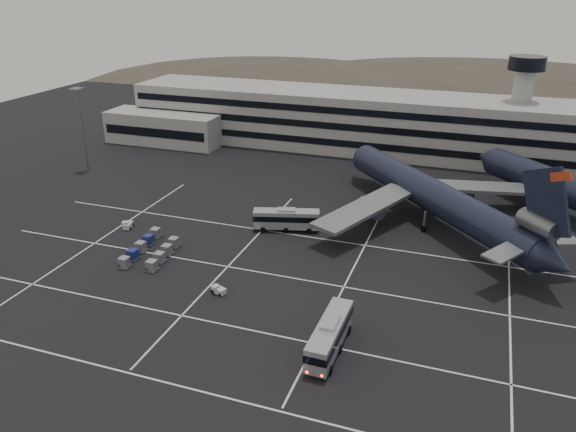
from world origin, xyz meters
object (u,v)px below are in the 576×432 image
Objects in this scene: bus_near at (330,334)px; bus_far at (286,218)px; trijet_main at (437,197)px; tug_a at (128,225)px; uld_cluster at (151,250)px.

bus_near reaches higher than bus_far.
bus_near is (-7.71, -40.56, -3.01)m from trijet_main.
tug_a is at bearing 153.75° from bus_near.
tug_a is at bearing 141.45° from uld_cluster.
bus_near is at bearing -142.98° from trijet_main.
bus_near is 0.91× the size of uld_cluster.
trijet_main reaches higher than bus_far.
uld_cluster is (-17.01, -15.74, -1.37)m from bus_far.
trijet_main is 19.03× the size of tug_a.
uld_cluster is (-40.71, -26.28, -4.44)m from trijet_main.
trijet_main is 48.65m from uld_cluster.
bus_far reaches higher than tug_a.
trijet_main reaches higher than bus_near.
trijet_main is 53.53m from tug_a.
uld_cluster is at bearing 116.76° from bus_far.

